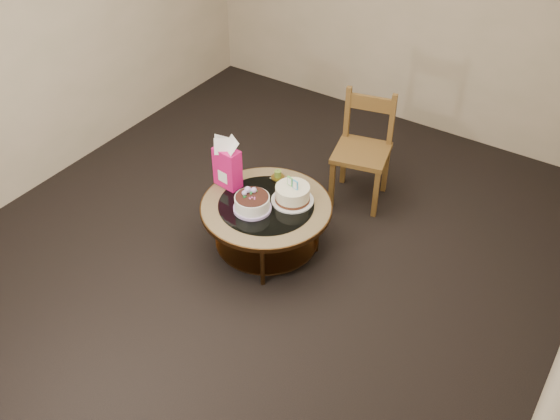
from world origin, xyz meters
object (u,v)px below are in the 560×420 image
Objects in this scene: coffee_table at (266,212)px; decorated_cake at (252,203)px; cream_cake at (292,194)px; gift_bag at (227,163)px; dining_chair at (363,149)px.

coffee_table is 0.18m from decorated_cake.
gift_bag is at bearing -154.24° from cream_cake.
decorated_cake is (-0.05, -0.11, 0.14)m from coffee_table.
gift_bag is at bearing 156.06° from decorated_cake.
decorated_cake is 0.30× the size of dining_chair.
coffee_table is at bearing -120.34° from cream_cake.
cream_cake is 0.77× the size of gift_bag.
dining_chair is at bearing 95.86° from cream_cake.
gift_bag is (-0.39, 0.04, 0.29)m from coffee_table.
gift_bag is 0.44× the size of dining_chair.
dining_chair reaches higher than gift_bag.
cream_cake reaches higher than decorated_cake.
gift_bag is 1.22m from dining_chair.
gift_bag is at bearing 173.94° from coffee_table.
gift_bag is (-0.54, -0.10, 0.15)m from cream_cake.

